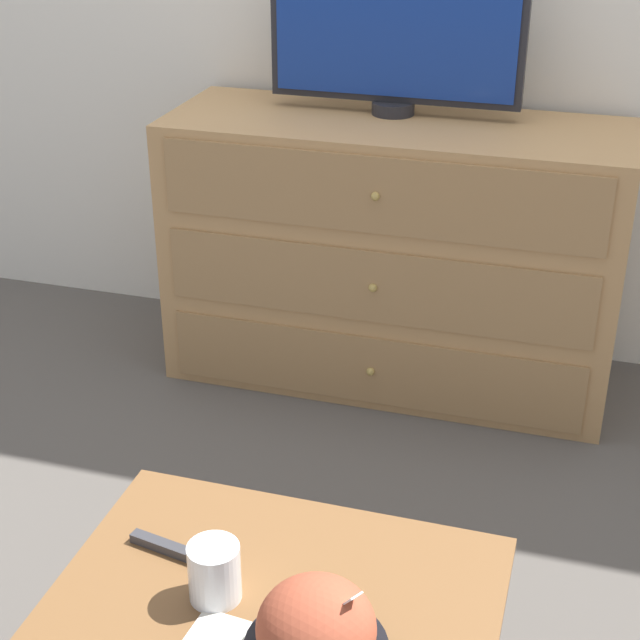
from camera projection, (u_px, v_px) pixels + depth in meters
name	position (u px, v px, depth m)	size (l,w,h in m)	color
ground_plane	(378.00, 329.00, 3.35)	(12.00, 12.00, 0.00)	#56514C
dresser	(392.00, 254.00, 2.91)	(1.31, 0.50, 0.80)	tan
tv	(396.00, 28.00, 2.70)	(0.72, 0.12, 0.46)	#232328
coffee_table	(273.00, 628.00, 1.67)	(0.75, 0.56, 0.38)	brown
takeout_bowl	(316.00, 636.00, 1.49)	(0.23, 0.23, 0.17)	black
drink_cup	(215.00, 575.00, 1.63)	(0.09, 0.09, 0.11)	#9E6638
remote_control	(172.00, 549.00, 1.75)	(0.17, 0.05, 0.02)	#38383D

